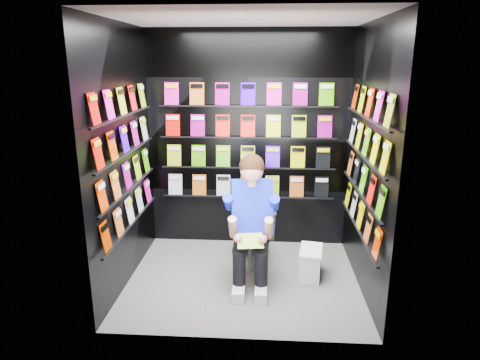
{
  "coord_description": "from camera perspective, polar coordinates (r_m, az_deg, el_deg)",
  "views": [
    {
      "loc": [
        0.23,
        -4.06,
        2.24
      ],
      "look_at": [
        -0.04,
        0.15,
        1.05
      ],
      "focal_mm": 32.0,
      "sensor_mm": 36.0,
      "label": 1
    }
  ],
  "objects": [
    {
      "name": "wall_left",
      "position": [
        4.41,
        -15.34,
        2.84
      ],
      "size": [
        0.04,
        2.0,
        2.6
      ],
      "primitive_type": "cube",
      "color": "black",
      "rests_on": "floor"
    },
    {
      "name": "wall_back",
      "position": [
        5.16,
        1.08,
        5.2
      ],
      "size": [
        2.4,
        0.04,
        2.6
      ],
      "primitive_type": "cube",
      "color": "black",
      "rests_on": "floor"
    },
    {
      "name": "held_comic",
      "position": [
        4.11,
        1.38,
        -8.11
      ],
      "size": [
        0.27,
        0.18,
        0.11
      ],
      "primitive_type": "cube",
      "rotation": [
        -0.96,
        0.0,
        0.13
      ],
      "color": "#1D9235",
      "rests_on": "reader"
    },
    {
      "name": "longbox_lid",
      "position": [
        4.64,
        9.46,
        -9.24
      ],
      "size": [
        0.29,
        0.43,
        0.03
      ],
      "primitive_type": "cube",
      "rotation": [
        0.0,
        0.0,
        -0.16
      ],
      "color": "silver",
      "rests_on": "longbox"
    },
    {
      "name": "wall_front",
      "position": [
        3.21,
        -0.56,
        -1.28
      ],
      "size": [
        2.4,
        0.04,
        2.6
      ],
      "primitive_type": "cube",
      "color": "black",
      "rests_on": "floor"
    },
    {
      "name": "floor",
      "position": [
        4.65,
        0.41,
        -13.11
      ],
      "size": [
        2.4,
        2.4,
        0.0
      ],
      "primitive_type": "plane",
      "color": "#61615F",
      "rests_on": "ground"
    },
    {
      "name": "ceiling",
      "position": [
        4.09,
        0.49,
        20.77
      ],
      "size": [
        2.4,
        2.4,
        0.0
      ],
      "primitive_type": "plane",
      "color": "white",
      "rests_on": "floor"
    },
    {
      "name": "longbox",
      "position": [
        4.71,
        9.37,
        -10.97
      ],
      "size": [
        0.27,
        0.41,
        0.29
      ],
      "primitive_type": "cube",
      "rotation": [
        0.0,
        0.0,
        -0.16
      ],
      "color": "silver",
      "rests_on": "floor"
    },
    {
      "name": "toilet",
      "position": [
        4.86,
        1.71,
        -6.94
      ],
      "size": [
        0.51,
        0.8,
        0.73
      ],
      "primitive_type": "imported",
      "rotation": [
        0.0,
        0.0,
        3.27
      ],
      "color": "white",
      "rests_on": "floor"
    },
    {
      "name": "comics_back",
      "position": [
        5.12,
        1.06,
        5.2
      ],
      "size": [
        2.1,
        0.06,
        1.37
      ],
      "primitive_type": null,
      "color": "#C25F1F",
      "rests_on": "wall_back"
    },
    {
      "name": "reader",
      "position": [
        4.35,
        1.58,
        -3.64
      ],
      "size": [
        0.66,
        0.88,
        1.51
      ],
      "primitive_type": null,
      "rotation": [
        0.0,
        0.0,
        0.13
      ],
      "color": "#0A1BED",
      "rests_on": "toilet"
    },
    {
      "name": "comics_left",
      "position": [
        4.4,
        -14.98,
        2.91
      ],
      "size": [
        0.06,
        1.7,
        1.37
      ],
      "primitive_type": null,
      "color": "#C25F1F",
      "rests_on": "wall_left"
    },
    {
      "name": "comics_right",
      "position": [
        4.28,
        16.32,
        2.45
      ],
      "size": [
        0.06,
        1.7,
        1.37
      ],
      "primitive_type": null,
      "color": "#C25F1F",
      "rests_on": "wall_right"
    },
    {
      "name": "wall_right",
      "position": [
        4.28,
        16.71,
        2.37
      ],
      "size": [
        0.04,
        2.0,
        2.6
      ],
      "primitive_type": "cube",
      "color": "black",
      "rests_on": "floor"
    }
  ]
}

